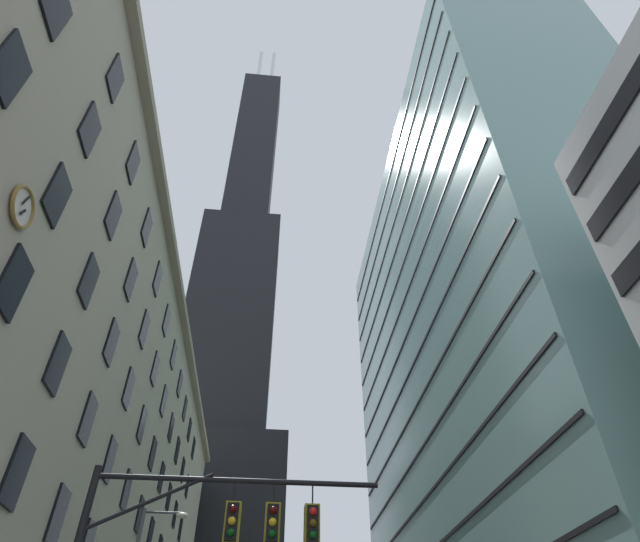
% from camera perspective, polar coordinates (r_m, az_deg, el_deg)
% --- Properties ---
extents(station_building, '(17.42, 67.66, 29.48)m').
position_cam_1_polar(station_building, '(44.00, -29.70, -18.77)').
color(station_building, '#B2A88E').
rests_on(station_building, ground).
extents(dark_skyscraper, '(24.31, 24.31, 178.14)m').
position_cam_1_polar(dark_skyscraper, '(103.03, -10.36, -11.21)').
color(dark_skyscraper, black).
rests_on(dark_skyscraper, ground).
extents(glass_office_midrise, '(15.40, 50.97, 59.70)m').
position_cam_1_polar(glass_office_midrise, '(56.95, 17.13, -9.35)').
color(glass_office_midrise, gray).
rests_on(glass_office_midrise, ground).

